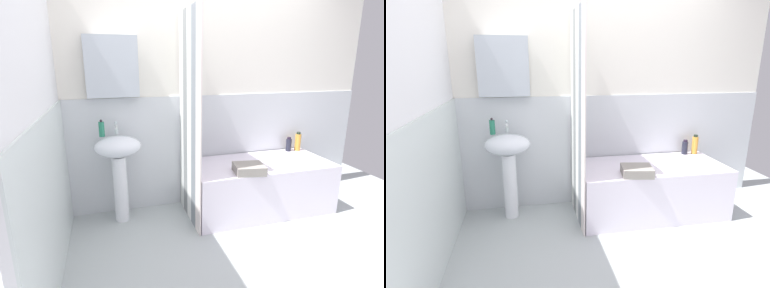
# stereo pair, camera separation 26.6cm
# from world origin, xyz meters

# --- Properties ---
(ground_plane) EXTENTS (4.80, 5.60, 0.04)m
(ground_plane) POSITION_xyz_m (0.00, 0.00, -0.02)
(ground_plane) COLOR #ABB4B4
(wall_back_tiled) EXTENTS (3.60, 0.18, 2.40)m
(wall_back_tiled) POSITION_xyz_m (-0.06, 1.26, 1.14)
(wall_back_tiled) COLOR white
(wall_back_tiled) RESTS_ON ground_plane
(wall_left_tiled) EXTENTS (0.07, 1.81, 2.40)m
(wall_left_tiled) POSITION_xyz_m (-1.57, 0.34, 1.12)
(wall_left_tiled) COLOR white
(wall_left_tiled) RESTS_ON ground_plane
(sink) EXTENTS (0.44, 0.34, 0.87)m
(sink) POSITION_xyz_m (-1.05, 1.03, 0.64)
(sink) COLOR white
(sink) RESTS_ON ground_plane
(faucet) EXTENTS (0.03, 0.12, 0.12)m
(faucet) POSITION_xyz_m (-1.05, 1.11, 0.93)
(faucet) COLOR silver
(faucet) RESTS_ON sink
(soap_dispenser) EXTENTS (0.05, 0.05, 0.16)m
(soap_dispenser) POSITION_xyz_m (-1.18, 1.07, 0.94)
(soap_dispenser) COLOR #247658
(soap_dispenser) RESTS_ON sink
(bathtub) EXTENTS (1.49, 0.70, 0.53)m
(bathtub) POSITION_xyz_m (0.37, 0.87, 0.26)
(bathtub) COLOR white
(bathtub) RESTS_ON ground_plane
(shower_curtain) EXTENTS (0.01, 0.70, 2.00)m
(shower_curtain) POSITION_xyz_m (-0.39, 0.87, 1.00)
(shower_curtain) COLOR white
(shower_curtain) RESTS_ON ground_plane
(shampoo_bottle) EXTENTS (0.07, 0.07, 0.22)m
(shampoo_bottle) POSITION_xyz_m (1.02, 1.14, 0.63)
(shampoo_bottle) COLOR gold
(shampoo_bottle) RESTS_ON bathtub
(lotion_bottle) EXTENTS (0.06, 0.06, 0.17)m
(lotion_bottle) POSITION_xyz_m (0.90, 1.15, 0.60)
(lotion_bottle) COLOR #222432
(lotion_bottle) RESTS_ON bathtub
(towel_folded) EXTENTS (0.31, 0.28, 0.08)m
(towel_folded) POSITION_xyz_m (0.13, 0.63, 0.57)
(towel_folded) COLOR gray
(towel_folded) RESTS_ON bathtub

